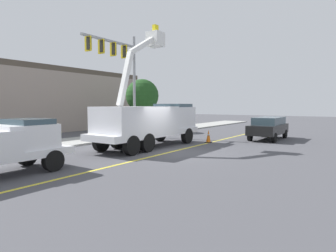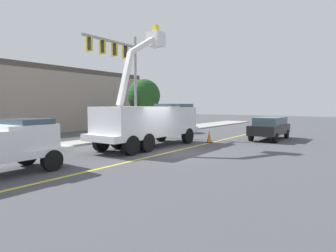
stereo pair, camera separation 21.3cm
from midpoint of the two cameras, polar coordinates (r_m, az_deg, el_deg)
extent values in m
plane|color=#47474C|center=(16.07, 0.37, -5.14)|extent=(120.00, 120.00, 0.00)
cube|color=#9E9E99|center=(21.46, -17.46, -2.82)|extent=(60.01, 3.84, 0.12)
cube|color=yellow|center=(16.07, 0.37, -5.13)|extent=(50.00, 0.36, 0.01)
cube|color=white|center=(17.77, -4.38, -1.33)|extent=(8.21, 2.53, 0.36)
cube|color=white|center=(19.83, 0.35, 1.48)|extent=(2.63, 2.36, 1.60)
cube|color=#384C56|center=(19.97, 0.68, 3.51)|extent=(1.81, 2.11, 0.64)
cube|color=white|center=(16.96, -6.47, 0.83)|extent=(5.26, 2.52, 1.80)
cube|color=white|center=(16.29, -8.88, 9.31)|extent=(1.28, 0.35, 3.10)
cube|color=white|center=(18.00, -5.19, 15.87)|extent=(2.69, 0.44, 1.61)
cube|color=white|center=(19.13, -2.84, 16.81)|extent=(0.90, 0.90, 0.90)
cube|color=yellow|center=(19.27, -2.85, 18.55)|extent=(0.36, 0.24, 0.60)
cylinder|color=black|center=(20.76, -1.85, -1.58)|extent=(1.04, 0.34, 1.04)
cylinder|color=black|center=(19.52, 3.50, -1.96)|extent=(1.04, 0.34, 1.04)
cylinder|color=black|center=(17.46, -10.30, -2.74)|extent=(1.04, 0.34, 1.04)
cylinder|color=black|center=(15.97, -4.53, -3.33)|extent=(1.04, 0.34, 1.04)
cylinder|color=black|center=(16.56, -13.49, -3.16)|extent=(1.04, 0.34, 1.04)
cylinder|color=black|center=(14.98, -7.68, -3.85)|extent=(1.04, 0.34, 1.04)
cube|color=white|center=(12.64, -27.14, -2.20)|extent=(2.02, 1.94, 1.10)
cube|color=#384C56|center=(12.70, -26.42, 0.03)|extent=(1.35, 1.77, 0.56)
cylinder|color=black|center=(13.87, -26.65, -5.32)|extent=(0.84, 0.30, 0.84)
cylinder|color=black|center=(12.28, -22.33, -6.38)|extent=(0.84, 0.30, 0.84)
cube|color=black|center=(22.94, 19.06, -0.58)|extent=(4.81, 1.92, 0.70)
cube|color=#384C56|center=(23.05, 19.20, 0.93)|extent=(3.46, 1.69, 0.60)
cylinder|color=black|center=(21.20, 20.10, -2.21)|extent=(0.68, 0.24, 0.68)
cylinder|color=black|center=(21.68, 15.72, -1.97)|extent=(0.68, 0.24, 0.68)
cylinder|color=black|center=(24.36, 21.99, -1.46)|extent=(0.68, 0.24, 0.68)
cylinder|color=black|center=(24.78, 18.13, -1.27)|extent=(0.68, 0.24, 0.68)
cube|color=black|center=(20.19, 7.74, -3.21)|extent=(0.40, 0.40, 0.04)
cone|color=orange|center=(20.14, 7.75, -1.96)|extent=(0.32, 0.32, 0.85)
cylinder|color=white|center=(20.13, 7.75, -1.72)|extent=(0.20, 0.20, 0.08)
cylinder|color=gray|center=(23.97, -6.97, 7.67)|extent=(0.22, 0.22, 8.15)
cube|color=gray|center=(22.50, -11.70, 16.21)|extent=(5.32, 0.18, 0.16)
cube|color=gold|center=(23.42, -9.00, 14.39)|extent=(0.12, 0.56, 1.00)
cube|color=black|center=(23.36, -8.81, 14.42)|extent=(0.20, 0.32, 0.84)
cube|color=gold|center=(22.59, -11.12, 14.75)|extent=(0.12, 0.56, 1.00)
cube|color=black|center=(22.52, -10.94, 14.78)|extent=(0.20, 0.32, 0.84)
cube|color=gold|center=(21.79, -13.42, 15.11)|extent=(0.12, 0.56, 1.00)
cube|color=black|center=(21.72, -13.23, 15.15)|extent=(0.20, 0.32, 0.84)
cube|color=gold|center=(21.02, -15.89, 15.47)|extent=(0.12, 0.56, 1.00)
cube|color=black|center=(20.95, -15.71, 15.52)|extent=(0.20, 0.32, 0.84)
cube|color=gray|center=(31.58, -24.94, 4.31)|extent=(23.08, 6.92, 5.78)
cube|color=#4C4238|center=(31.76, -25.12, 9.98)|extent=(23.08, 6.92, 0.50)
cylinder|color=brown|center=(28.81, -5.32, 1.36)|extent=(0.32, 0.32, 2.40)
sphere|color=#1E471C|center=(28.79, -5.35, 6.03)|extent=(3.28, 3.28, 3.28)
camera|label=1|loc=(0.11, -90.37, -0.03)|focal=30.67mm
camera|label=2|loc=(0.11, 89.63, 0.03)|focal=30.67mm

